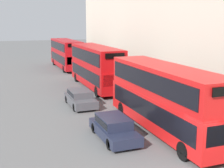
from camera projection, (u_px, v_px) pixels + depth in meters
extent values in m
cube|color=red|center=(164.00, 111.00, 19.68)|extent=(2.55, 11.35, 2.05)
cube|color=red|center=(165.00, 81.00, 19.29)|extent=(2.50, 11.13, 1.82)
cube|color=black|center=(164.00, 107.00, 19.63)|extent=(2.59, 10.44, 1.15)
cube|color=black|center=(165.00, 79.00, 19.27)|extent=(2.59, 10.44, 1.09)
cylinder|color=black|center=(184.00, 151.00, 15.73)|extent=(0.30, 1.00, 1.00)
cylinder|color=black|center=(221.00, 145.00, 16.50)|extent=(0.30, 1.00, 1.00)
cylinder|color=black|center=(122.00, 109.00, 23.20)|extent=(0.30, 1.00, 1.00)
cylinder|color=black|center=(149.00, 106.00, 23.98)|extent=(0.30, 1.00, 1.00)
cube|color=#B20C0F|center=(96.00, 75.00, 32.54)|extent=(2.55, 11.00, 2.02)
cube|color=#B20C0F|center=(96.00, 56.00, 32.14)|extent=(2.50, 10.78, 1.96)
cube|color=black|center=(96.00, 73.00, 32.49)|extent=(2.59, 10.12, 1.13)
cube|color=black|center=(96.00, 55.00, 32.12)|extent=(2.59, 10.12, 1.17)
cube|color=black|center=(115.00, 80.00, 27.45)|extent=(2.17, 0.06, 1.01)
cube|color=black|center=(115.00, 56.00, 27.01)|extent=(1.78, 0.06, 0.47)
cylinder|color=black|center=(97.00, 92.00, 28.75)|extent=(0.30, 1.00, 1.00)
cylinder|color=black|center=(120.00, 90.00, 29.53)|extent=(0.30, 1.00, 1.00)
cylinder|color=black|center=(77.00, 77.00, 35.91)|extent=(0.30, 1.00, 1.00)
cylinder|color=black|center=(95.00, 76.00, 36.68)|extent=(0.30, 1.00, 1.00)
cube|color=#A80F14|center=(66.00, 59.00, 45.71)|extent=(2.55, 10.82, 2.01)
cube|color=#A80F14|center=(66.00, 46.00, 45.33)|extent=(2.50, 10.60, 1.75)
cube|color=black|center=(66.00, 57.00, 45.66)|extent=(2.59, 9.95, 1.13)
cube|color=black|center=(66.00, 46.00, 45.31)|extent=(2.59, 9.95, 1.05)
cube|color=black|center=(75.00, 61.00, 40.70)|extent=(2.17, 0.06, 1.01)
cube|color=black|center=(75.00, 45.00, 40.30)|extent=(1.78, 0.06, 0.42)
cylinder|color=black|center=(64.00, 69.00, 42.01)|extent=(0.30, 1.00, 1.00)
cylinder|color=black|center=(81.00, 68.00, 42.78)|extent=(0.30, 1.00, 1.00)
cylinder|color=black|center=(54.00, 62.00, 48.99)|extent=(0.30, 1.00, 1.00)
cylinder|color=black|center=(68.00, 61.00, 49.76)|extent=(0.30, 1.00, 1.00)
cube|color=#1E2338|center=(114.00, 131.00, 18.57)|extent=(1.82, 4.34, 0.59)
cube|color=#1E2338|center=(114.00, 121.00, 18.55)|extent=(1.60, 2.39, 0.60)
cube|color=black|center=(114.00, 121.00, 18.55)|extent=(1.64, 2.27, 0.38)
cylinder|color=black|center=(110.00, 144.00, 17.05)|extent=(0.22, 0.64, 0.64)
cylinder|color=black|center=(136.00, 140.00, 17.61)|extent=(0.22, 0.64, 0.64)
cylinder|color=black|center=(94.00, 128.00, 19.60)|extent=(0.22, 0.64, 0.64)
cylinder|color=black|center=(118.00, 125.00, 20.15)|extent=(0.22, 0.64, 0.64)
cube|color=#47474C|center=(80.00, 100.00, 25.72)|extent=(1.84, 4.26, 0.62)
cube|color=#47474C|center=(80.00, 93.00, 25.70)|extent=(1.62, 2.34, 0.52)
cube|color=black|center=(80.00, 93.00, 25.69)|extent=(1.66, 2.23, 0.34)
cylinder|color=black|center=(75.00, 107.00, 24.22)|extent=(0.22, 0.64, 0.64)
cylinder|color=black|center=(95.00, 105.00, 24.78)|extent=(0.22, 0.64, 0.64)
cylinder|color=black|center=(67.00, 99.00, 26.72)|extent=(0.22, 0.64, 0.64)
cylinder|color=black|center=(85.00, 98.00, 27.28)|extent=(0.22, 0.64, 0.64)
cylinder|color=brown|center=(115.00, 80.00, 33.21)|extent=(0.36, 0.36, 1.41)
sphere|color=tan|center=(115.00, 72.00, 33.05)|extent=(0.22, 0.22, 0.22)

